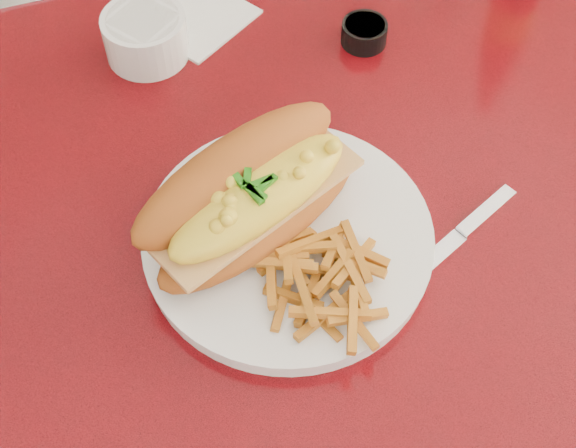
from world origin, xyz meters
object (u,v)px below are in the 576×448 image
object	(u,v)px
booth_bench_far	(171,35)
mac_hoagie	(251,195)
dinner_plate	(288,240)
gravy_ramekin	(145,35)
sauce_cup_right	(364,32)
fork	(328,189)
diner_table	(292,260)
knife	(454,240)

from	to	relation	value
booth_bench_far	mac_hoagie	bearing A→B (deg)	-94.02
dinner_plate	booth_bench_far	bearing A→B (deg)	88.00
booth_bench_far	gravy_ramekin	bearing A→B (deg)	-100.51
sauce_cup_right	booth_bench_far	bearing A→B (deg)	103.83
dinner_plate	gravy_ramekin	size ratio (longest dim) A/B	3.20
dinner_plate	mac_hoagie	bearing A→B (deg)	138.20
mac_hoagie	fork	world-z (taller)	mac_hoagie
diner_table	sauce_cup_right	xyz separation A→B (m)	(0.15, 0.18, 0.18)
diner_table	dinner_plate	xyz separation A→B (m)	(-0.03, -0.08, 0.17)
diner_table	knife	xyz separation A→B (m)	(0.13, -0.13, 0.16)
booth_bench_far	dinner_plate	distance (m)	1.02
mac_hoagie	diner_table	bearing A→B (deg)	16.45
dinner_plate	fork	distance (m)	0.07
dinner_plate	fork	size ratio (longest dim) A/B	2.72
fork	sauce_cup_right	world-z (taller)	sauce_cup_right
booth_bench_far	mac_hoagie	size ratio (longest dim) A/B	4.35
mac_hoagie	knife	size ratio (longest dim) A/B	1.30
diner_table	sauce_cup_right	bearing A→B (deg)	49.66
dinner_plate	sauce_cup_right	size ratio (longest dim) A/B	5.26
diner_table	booth_bench_far	bearing A→B (deg)	90.00
diner_table	booth_bench_far	distance (m)	0.87
fork	gravy_ramekin	world-z (taller)	gravy_ramekin
booth_bench_far	dinner_plate	size ratio (longest dim) A/B	3.06
diner_table	mac_hoagie	xyz separation A→B (m)	(-0.06, -0.05, 0.23)
dinner_plate	knife	size ratio (longest dim) A/B	1.85
diner_table	knife	world-z (taller)	knife
fork	sauce_cup_right	bearing A→B (deg)	-63.21
knife	booth_bench_far	bearing A→B (deg)	73.45
mac_hoagie	fork	bearing A→B (deg)	-13.96
fork	sauce_cup_right	size ratio (longest dim) A/B	1.93
gravy_ramekin	knife	distance (m)	0.44
dinner_plate	knife	world-z (taller)	dinner_plate
diner_table	knife	bearing A→B (deg)	-43.26
gravy_ramekin	booth_bench_far	bearing A→B (deg)	79.49
dinner_plate	knife	distance (m)	0.17
fork	gravy_ramekin	xyz separation A→B (m)	(-0.13, 0.28, 0.01)
gravy_ramekin	knife	bearing A→B (deg)	-57.33
booth_bench_far	fork	distance (m)	0.99
diner_table	knife	distance (m)	0.25
diner_table	dinner_plate	world-z (taller)	dinner_plate
sauce_cup_right	knife	size ratio (longest dim) A/B	0.35
dinner_plate	gravy_ramekin	world-z (taller)	gravy_ramekin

